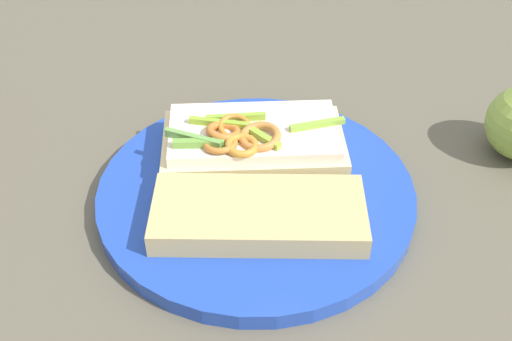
{
  "coord_description": "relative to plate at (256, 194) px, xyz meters",
  "views": [
    {
      "loc": [
        0.28,
        0.33,
        0.41
      ],
      "look_at": [
        0.0,
        0.0,
        0.04
      ],
      "focal_mm": 45.16,
      "sensor_mm": 36.0,
      "label": 1
    }
  ],
  "objects": [
    {
      "name": "plate",
      "position": [
        0.0,
        0.0,
        0.0
      ],
      "size": [
        0.29,
        0.29,
        0.02
      ],
      "primitive_type": "cylinder",
      "color": "#2145B0",
      "rests_on": "ground_plane"
    },
    {
      "name": "sandwich",
      "position": [
        -0.03,
        -0.04,
        0.03
      ],
      "size": [
        0.19,
        0.18,
        0.05
      ],
      "rotation": [
        0.0,
        0.0,
        2.49
      ],
      "color": "beige",
      "rests_on": "plate"
    },
    {
      "name": "bread_slice_side",
      "position": [
        0.03,
        0.04,
        0.02
      ],
      "size": [
        0.19,
        0.18,
        0.02
      ],
      "primitive_type": "cube",
      "rotation": [
        0.0,
        0.0,
        2.43
      ],
      "color": "tan",
      "rests_on": "plate"
    },
    {
      "name": "ground_plane",
      "position": [
        0.0,
        0.0,
        -0.01
      ],
      "size": [
        2.0,
        2.0,
        0.0
      ],
      "primitive_type": "plane",
      "color": "brown",
      "rests_on": "ground"
    }
  ]
}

